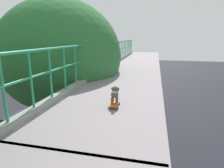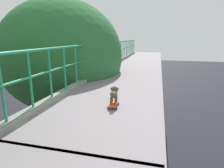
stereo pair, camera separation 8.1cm
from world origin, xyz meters
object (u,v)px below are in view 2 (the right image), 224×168
(car_green_third, at_px, (33,157))
(city_bus, at_px, (100,67))
(toy_skateboard, at_px, (113,104))
(small_dog, at_px, (114,93))
(car_grey_fifth, at_px, (79,110))
(car_silver_sixth, at_px, (64,96))
(car_black_fourth, at_px, (18,125))

(car_green_third, height_order, city_bus, city_bus)
(car_green_third, bearing_deg, toy_skateboard, -37.12)
(city_bus, xyz_separation_m, small_dog, (9.67, -29.37, 4.33))
(car_grey_fifth, relative_size, car_silver_sixth, 1.04)
(car_green_third, xyz_separation_m, toy_skateboard, (5.67, -4.29, 5.19))
(car_silver_sixth, relative_size, toy_skateboard, 10.12)
(toy_skateboard, bearing_deg, car_black_fourth, 141.33)
(car_green_third, xyz_separation_m, car_grey_fifth, (-0.32, 7.00, 0.02))
(city_bus, distance_m, toy_skateboard, 31.26)
(car_black_fourth, distance_m, car_silver_sixth, 7.37)
(toy_skateboard, height_order, small_dog, small_dog)
(car_green_third, height_order, car_grey_fifth, car_grey_fifth)
(car_black_fourth, distance_m, city_bus, 21.99)
(car_grey_fifth, xyz_separation_m, small_dog, (5.99, -11.22, 5.38))
(toy_skateboard, bearing_deg, car_silver_sixth, 122.46)
(city_bus, bearing_deg, car_black_fourth, -89.16)
(car_black_fourth, height_order, car_silver_sixth, car_black_fourth)
(car_grey_fifth, bearing_deg, car_green_third, -87.41)
(car_black_fourth, bearing_deg, car_grey_fifth, 48.55)
(city_bus, height_order, toy_skateboard, toy_skateboard)
(car_silver_sixth, xyz_separation_m, city_bus, (-0.23, 14.59, 1.09))
(city_bus, relative_size, small_dog, 32.39)
(car_grey_fifth, bearing_deg, toy_skateboard, -62.06)
(car_black_fourth, relative_size, car_silver_sixth, 1.08)
(car_black_fourth, relative_size, small_dog, 12.67)
(car_silver_sixth, height_order, city_bus, city_bus)
(toy_skateboard, bearing_deg, car_grey_fifth, 117.94)
(city_bus, relative_size, toy_skateboard, 27.94)
(car_silver_sixth, bearing_deg, car_grey_fifth, -45.83)
(car_black_fourth, distance_m, car_grey_fifth, 5.08)
(car_green_third, distance_m, car_silver_sixth, 11.22)
(city_bus, bearing_deg, small_dog, -71.77)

